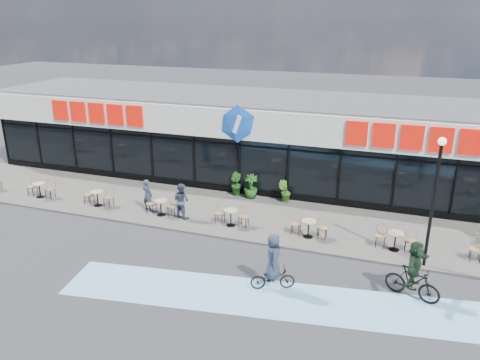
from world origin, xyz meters
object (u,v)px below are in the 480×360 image
object	(u,v)px
potted_plant_left	(236,184)
potted_plant_right	(251,186)
lamp_post	(435,192)
potted_plant_mid	(285,191)
patron_right	(181,201)
cyclist_b	(414,273)
patron_left	(147,195)
cyclist_a	(273,267)

from	to	relation	value
potted_plant_left	potted_plant_right	distance (m)	0.88
lamp_post	potted_plant_mid	world-z (taller)	lamp_post
patron_right	cyclist_b	xyz separation A→B (m)	(9.86, -3.18, -0.00)
cyclist_b	lamp_post	bearing A→B (deg)	78.45
patron_left	potted_plant_mid	bearing A→B (deg)	-134.97
cyclist_a	cyclist_b	bearing A→B (deg)	12.26
lamp_post	patron_left	bearing A→B (deg)	174.37
patron_right	cyclist_a	size ratio (longest dim) A/B	0.80
patron_left	cyclist_b	bearing A→B (deg)	-179.23
patron_right	cyclist_a	xyz separation A→B (m)	(5.40, -4.15, -0.10)
potted_plant_right	cyclist_b	world-z (taller)	cyclist_b
potted_plant_mid	patron_right	bearing A→B (deg)	-139.88
patron_right	cyclist_b	distance (m)	10.36
cyclist_b	potted_plant_right	bearing A→B (deg)	139.68
cyclist_a	patron_left	bearing A→B (deg)	148.89
potted_plant_mid	patron_right	distance (m)	5.18
patron_right	cyclist_a	world-z (taller)	cyclist_a
potted_plant_right	cyclist_a	distance (m)	8.10
potted_plant_right	patron_right	distance (m)	3.99
potted_plant_left	potted_plant_right	bearing A→B (deg)	-11.69
potted_plant_left	cyclist_a	bearing A→B (deg)	-62.13
patron_left	cyclist_a	world-z (taller)	cyclist_a
lamp_post	potted_plant_left	size ratio (longest dim) A/B	4.22
cyclist_a	cyclist_b	distance (m)	4.57
patron_left	cyclist_a	distance (m)	8.48
patron_left	patron_right	xyz separation A→B (m)	(1.87, -0.23, 0.05)
patron_right	patron_left	bearing A→B (deg)	7.77
potted_plant_left	potted_plant_right	xyz separation A→B (m)	(0.86, -0.18, 0.02)
patron_left	lamp_post	bearing A→B (deg)	-168.63
potted_plant_left	potted_plant_right	size ratio (longest dim) A/B	0.96
lamp_post	patron_left	xyz separation A→B (m)	(-12.18, 1.20, -2.14)
potted_plant_right	patron_right	xyz separation A→B (m)	(-2.22, -3.30, 0.22)
lamp_post	potted_plant_right	size ratio (longest dim) A/B	4.05
lamp_post	potted_plant_left	xyz separation A→B (m)	(-8.95, 4.45, -2.33)
lamp_post	patron_right	distance (m)	10.57
patron_left	cyclist_a	bearing A→B (deg)	165.89
patron_left	patron_right	size ratio (longest dim) A/B	0.94
lamp_post	patron_right	bearing A→B (deg)	174.64
patron_left	cyclist_b	distance (m)	12.21
patron_right	potted_plant_right	bearing A→B (deg)	-109.06
potted_plant_mid	patron_right	size ratio (longest dim) A/B	0.67
potted_plant_mid	potted_plant_right	bearing A→B (deg)	-178.93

